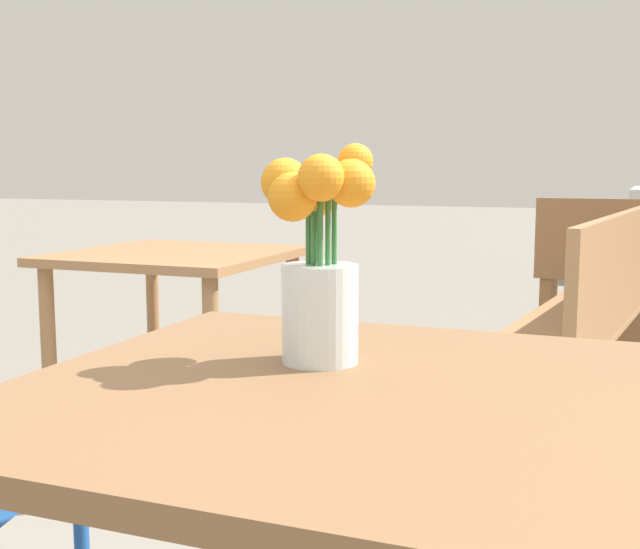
# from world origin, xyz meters

# --- Properties ---
(table_front) EXTENTS (0.74, 0.76, 0.75)m
(table_front) POSITION_xyz_m (0.00, 0.00, 0.62)
(table_front) COLOR brown
(table_front) RESTS_ON ground_plane
(flower_vase) EXTENTS (0.15, 0.15, 0.29)m
(flower_vase) POSITION_xyz_m (-0.05, 0.09, 0.88)
(flower_vase) COLOR silver
(flower_vase) RESTS_ON table_front
(bench_near) EXTENTS (0.59, 1.99, 0.85)m
(bench_near) POSITION_xyz_m (0.22, 2.25, 0.48)
(bench_near) COLOR #9E7047
(bench_near) RESTS_ON ground_plane
(table_back) EXTENTS (0.74, 0.75, 0.71)m
(table_back) POSITION_xyz_m (-1.17, 1.54, 0.59)
(table_back) COLOR #9E7047
(table_back) RESTS_ON ground_plane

